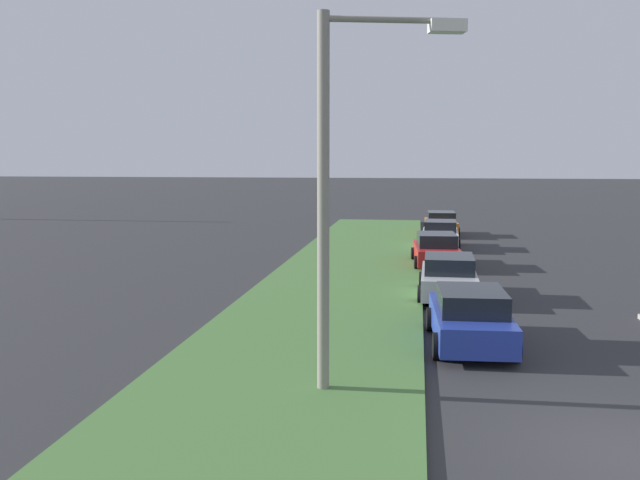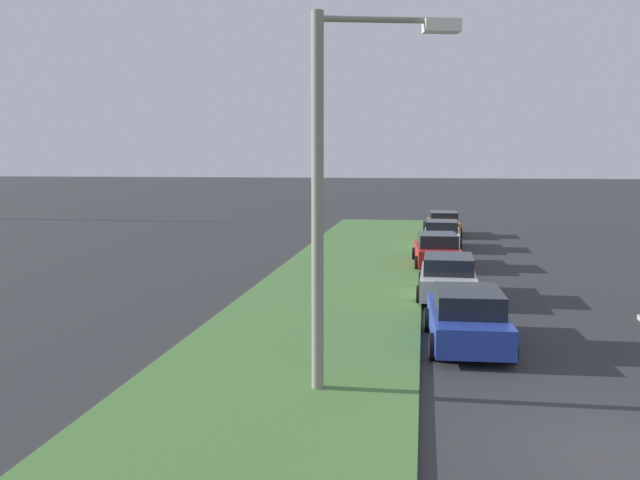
{
  "view_description": "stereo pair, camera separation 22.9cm",
  "coord_description": "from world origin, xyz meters",
  "views": [
    {
      "loc": [
        -10.95,
        3.61,
        4.73
      ],
      "look_at": [
        15.05,
        7.35,
        1.56
      ],
      "focal_mm": 38.35,
      "sensor_mm": 36.0,
      "label": 1
    },
    {
      "loc": [
        -10.92,
        3.38,
        4.73
      ],
      "look_at": [
        15.05,
        7.35,
        1.56
      ],
      "focal_mm": 38.35,
      "sensor_mm": 36.0,
      "label": 2
    }
  ],
  "objects": [
    {
      "name": "grass_median",
      "position": [
        10.0,
        6.41,
        0.06
      ],
      "size": [
        60.0,
        6.0,
        0.12
      ],
      "primitive_type": "cube",
      "color": "#477238",
      "rests_on": "ground"
    },
    {
      "name": "streetlight",
      "position": [
        2.34,
        5.1,
        4.39
      ],
      "size": [
        0.93,
        2.84,
        7.5
      ],
      "color": "gray",
      "rests_on": "ground"
    },
    {
      "name": "parked_car_red",
      "position": [
        19.03,
        2.79,
        0.72
      ],
      "size": [
        4.4,
        2.21,
        1.47
      ],
      "rotation": [
        0.0,
        0.0,
        0.06
      ],
      "color": "red",
      "rests_on": "ground"
    },
    {
      "name": "parked_car_silver",
      "position": [
        12.24,
        2.54,
        0.72
      ],
      "size": [
        4.33,
        2.09,
        1.47
      ],
      "rotation": [
        0.0,
        0.0,
        -0.02
      ],
      "color": "#B2B5BA",
      "rests_on": "ground"
    },
    {
      "name": "parked_car_blue",
      "position": [
        6.29,
        2.25,
        0.72
      ],
      "size": [
        4.37,
        2.16,
        1.47
      ],
      "rotation": [
        0.0,
        0.0,
        0.04
      ],
      "color": "#23389E",
      "rests_on": "ground"
    },
    {
      "name": "parked_car_white",
      "position": [
        25.17,
        2.43,
        0.72
      ],
      "size": [
        4.35,
        2.12,
        1.47
      ],
      "rotation": [
        0.0,
        0.0,
        -0.03
      ],
      "color": "silver",
      "rests_on": "ground"
    },
    {
      "name": "parked_car_orange",
      "position": [
        31.24,
        2.19,
        0.72
      ],
      "size": [
        4.35,
        2.12,
        1.47
      ],
      "rotation": [
        0.0,
        0.0,
        0.03
      ],
      "color": "orange",
      "rests_on": "ground"
    }
  ]
}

